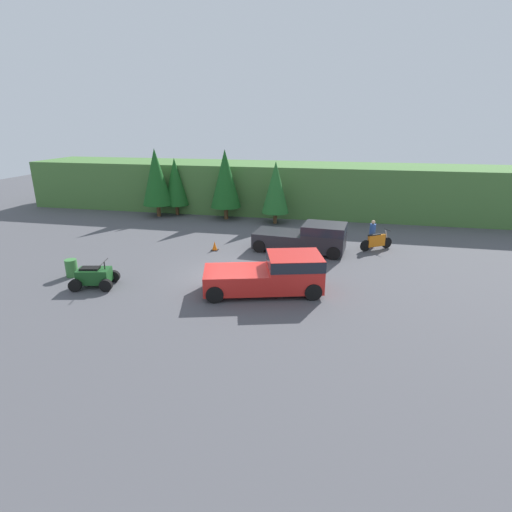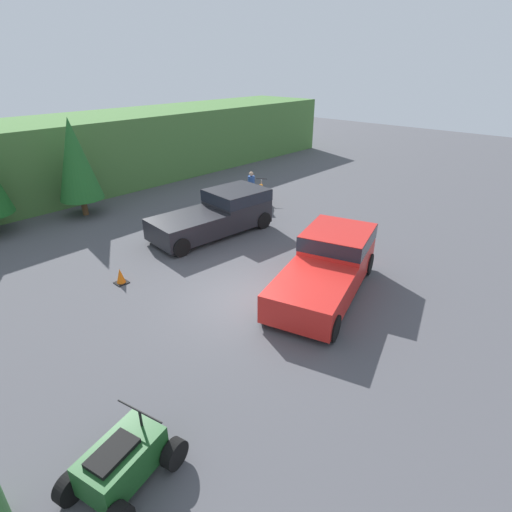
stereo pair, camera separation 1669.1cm
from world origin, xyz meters
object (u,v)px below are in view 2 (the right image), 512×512
pickup_truck_red (329,263)px  dirt_bike (260,195)px  pickup_truck_second (220,212)px  rider_person (251,186)px  quad_atv (123,462)px  traffic_cone (121,277)px

pickup_truck_red → dirt_bike: size_ratio=2.92×
pickup_truck_second → rider_person: (3.77, 1.65, 0.01)m
pickup_truck_second → dirt_bike: pickup_truck_second is taller
dirt_bike → quad_atv: (-13.36, -8.72, 0.00)m
pickup_truck_red → rider_person: size_ratio=3.27×
quad_atv → rider_person: 15.95m
quad_atv → traffic_cone: bearing=47.0°
pickup_truck_red → dirt_bike: (5.02, 7.56, -0.43)m
pickup_truck_red → quad_atv: size_ratio=2.53×
pickup_truck_second → dirt_bike: size_ratio=2.88×
rider_person → traffic_cone: bearing=156.2°
pickup_truck_red → pickup_truck_second: 6.36m
pickup_truck_red → quad_atv: bearing=172.2°
pickup_truck_red → traffic_cone: bearing=114.3°
dirt_bike → pickup_truck_second: bearing=163.3°
pickup_truck_second → quad_atv: (-9.33, -7.45, -0.43)m
traffic_cone → quad_atv: bearing=-120.1°
dirt_bike → quad_atv: bearing=178.9°
dirt_bike → quad_atv: 15.95m
pickup_truck_second → rider_person: pickup_truck_second is taller
pickup_truck_second → traffic_cone: size_ratio=10.11×
dirt_bike → rider_person: bearing=90.3°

